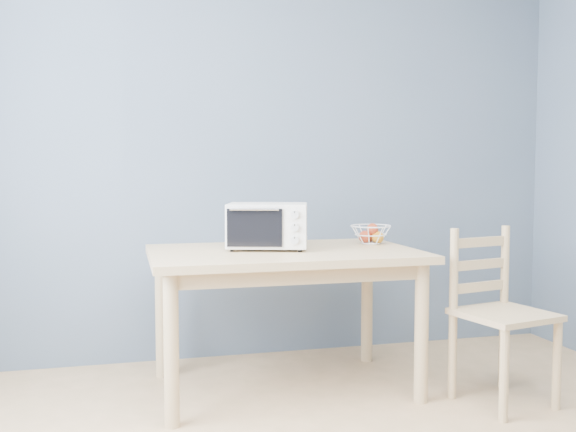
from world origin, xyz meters
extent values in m
cube|color=slate|center=(0.00, 2.25, 1.30)|extent=(4.00, 0.01, 2.60)
cube|color=tan|center=(-0.01, 1.56, 0.73)|extent=(1.40, 0.90, 0.04)
cylinder|color=tan|center=(-0.63, 1.19, 0.35)|extent=(0.07, 0.07, 0.71)
cylinder|color=tan|center=(0.61, 1.19, 0.35)|extent=(0.07, 0.07, 0.71)
cylinder|color=tan|center=(-0.63, 1.93, 0.35)|extent=(0.07, 0.07, 0.71)
cylinder|color=tan|center=(0.61, 1.93, 0.35)|extent=(0.07, 0.07, 0.71)
cube|color=white|center=(-0.09, 1.61, 0.88)|extent=(0.48, 0.39, 0.23)
cube|color=black|center=(-0.14, 1.63, 0.88)|extent=(0.33, 0.31, 0.18)
cube|color=black|center=(-0.18, 1.49, 0.88)|extent=(0.27, 0.09, 0.20)
cylinder|color=silver|center=(-0.19, 1.47, 0.97)|extent=(0.24, 0.08, 0.01)
cube|color=white|center=(0.02, 1.44, 0.88)|extent=(0.11, 0.04, 0.21)
cylinder|color=black|center=(-0.29, 1.56, 0.76)|extent=(0.02, 0.02, 0.01)
cylinder|color=black|center=(0.05, 1.46, 0.76)|extent=(0.02, 0.02, 0.01)
cylinder|color=black|center=(-0.22, 1.76, 0.76)|extent=(0.02, 0.02, 0.01)
cylinder|color=black|center=(0.11, 1.66, 0.76)|extent=(0.02, 0.02, 0.01)
cylinder|color=silver|center=(0.01, 1.42, 0.95)|extent=(0.04, 0.03, 0.04)
cylinder|color=silver|center=(0.01, 1.42, 0.88)|extent=(0.04, 0.03, 0.04)
cylinder|color=silver|center=(0.01, 1.42, 0.82)|extent=(0.04, 0.03, 0.04)
torus|color=white|center=(0.54, 1.70, 0.85)|extent=(0.28, 0.28, 0.01)
torus|color=white|center=(0.54, 1.70, 0.80)|extent=(0.22, 0.22, 0.01)
torus|color=white|center=(0.54, 1.70, 0.76)|extent=(0.13, 0.13, 0.01)
sphere|color=#B31719|center=(0.51, 1.71, 0.79)|extent=(0.07, 0.07, 0.07)
sphere|color=orange|center=(0.58, 1.69, 0.79)|extent=(0.07, 0.07, 0.07)
sphere|color=#F58D5F|center=(0.55, 1.75, 0.79)|extent=(0.07, 0.07, 0.07)
sphere|color=#B31719|center=(0.55, 1.70, 0.84)|extent=(0.07, 0.07, 0.07)
cube|color=tan|center=(1.00, 1.07, 0.45)|extent=(0.49, 0.49, 0.03)
cylinder|color=tan|center=(0.87, 0.86, 0.22)|extent=(0.04, 0.04, 0.44)
cylinder|color=tan|center=(1.21, 0.93, 0.22)|extent=(0.04, 0.04, 0.44)
cylinder|color=tan|center=(0.79, 1.20, 0.22)|extent=(0.04, 0.04, 0.44)
cylinder|color=tan|center=(1.14, 1.28, 0.22)|extent=(0.04, 0.04, 0.44)
cylinder|color=tan|center=(0.79, 1.20, 0.66)|extent=(0.04, 0.04, 0.44)
cylinder|color=tan|center=(1.14, 1.28, 0.66)|extent=(0.04, 0.04, 0.44)
cube|color=tan|center=(0.96, 1.24, 0.57)|extent=(0.35, 0.09, 0.05)
cube|color=tan|center=(0.96, 1.24, 0.68)|extent=(0.35, 0.09, 0.05)
cube|color=tan|center=(0.96, 1.24, 0.80)|extent=(0.35, 0.09, 0.05)
camera|label=1|loc=(-0.83, -1.71, 1.17)|focal=40.00mm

